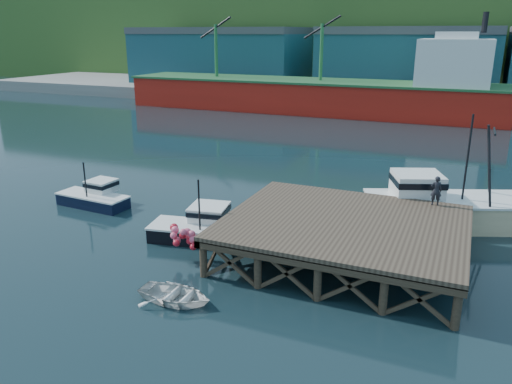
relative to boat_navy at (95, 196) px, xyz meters
The scene contains 12 objects.
ground 12.20m from the boat_navy, ahead, with size 300.00×300.00×0.00m, color black.
wharf 17.72m from the boat_navy, ahead, with size 12.00×10.00×2.62m.
far_quay 69.53m from the boat_navy, 79.99° to the left, with size 160.00×40.00×2.00m, color gray.
warehouse_left 67.73m from the boat_navy, 109.85° to the left, with size 32.00×16.00×9.00m, color #1B4D59.
warehouse_mid 64.87m from the boat_navy, 79.21° to the left, with size 28.00×16.00×9.00m, color #1B4D59.
cargo_ship 46.68m from the boat_navy, 85.54° to the left, with size 55.50×10.00×13.75m.
hillside 99.74m from the boat_navy, 83.00° to the left, with size 220.00×50.00×22.00m, color #2D511E.
boat_navy is the anchor object (origin of this frame).
boat_black 9.95m from the boat_navy, 12.51° to the right, with size 6.45×5.35×3.79m.
trawler 23.02m from the boat_navy, 14.23° to the left, with size 10.89×7.15×6.87m.
dinghy 14.85m from the boat_navy, 36.58° to the right, with size 2.40×3.37×0.70m, color silver.
dockworker 21.91m from the boat_navy, ahead, with size 0.61×0.40×1.66m, color black.
Camera 1 is at (10.78, -23.73, 11.30)m, focal length 35.00 mm.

